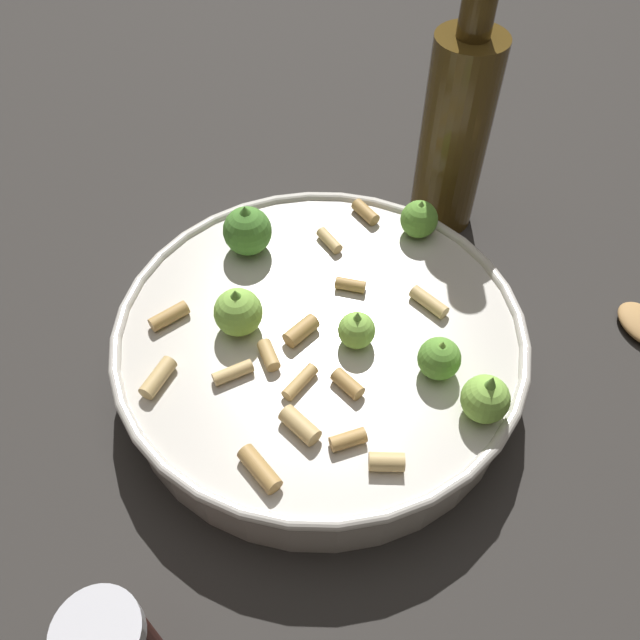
# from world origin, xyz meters

# --- Properties ---
(ground_plane) EXTENTS (2.40, 2.40, 0.00)m
(ground_plane) POSITION_xyz_m (0.00, 0.00, 0.00)
(ground_plane) COLOR #2D2B28
(cooking_pan) EXTENTS (0.31, 0.31, 0.09)m
(cooking_pan) POSITION_xyz_m (0.00, -0.00, 0.03)
(cooking_pan) COLOR beige
(cooking_pan) RESTS_ON ground
(olive_oil_bottle) EXTENTS (0.06, 0.06, 0.23)m
(olive_oil_bottle) POSITION_xyz_m (0.11, -0.18, 0.10)
(olive_oil_bottle) COLOR #4C3814
(olive_oil_bottle) RESTS_ON ground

